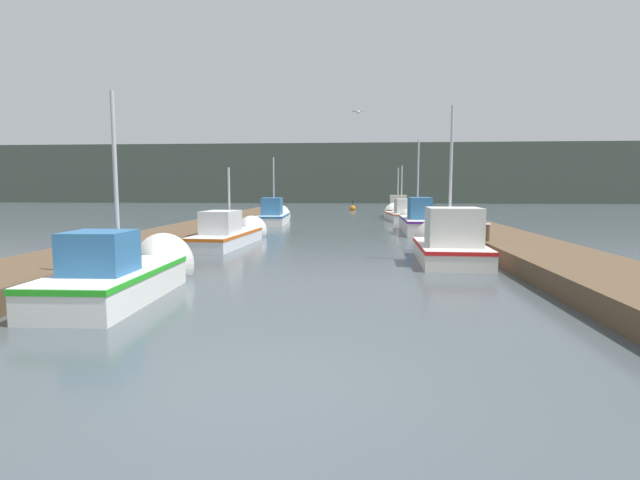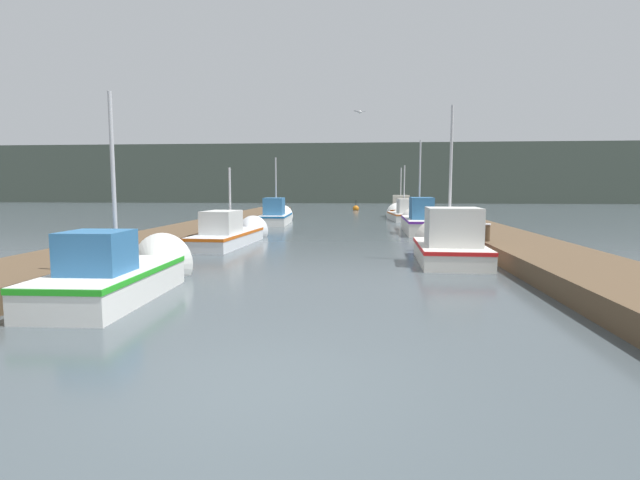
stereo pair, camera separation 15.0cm
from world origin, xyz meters
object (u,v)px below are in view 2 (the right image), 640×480
fishing_boat_4 (277,215)px  fishing_boat_3 (418,221)px  mooring_piling_1 (486,240)px  fishing_boat_5 (403,214)px  mooring_piling_0 (231,221)px  fishing_boat_1 (448,244)px  fishing_boat_6 (400,210)px  seagull_lead (360,112)px  fishing_boat_2 (232,233)px  fishing_boat_0 (123,274)px  channel_buoy (356,209)px

fishing_boat_4 → fishing_boat_3: bearing=-33.9°
fishing_boat_3 → mooring_piling_1: bearing=-81.9°
fishing_boat_5 → fishing_boat_3: bearing=-94.5°
fishing_boat_3 → mooring_piling_1: size_ratio=6.16×
fishing_boat_5 → mooring_piling_0: size_ratio=4.71×
fishing_boat_1 → fishing_boat_6: 22.33m
fishing_boat_6 → seagull_lead: 15.34m
fishing_boat_1 → fishing_boat_2: 8.28m
fishing_boat_0 → fishing_boat_4: (-0.30, 19.58, 0.05)m
fishing_boat_3 → fishing_boat_6: 12.72m
fishing_boat_3 → mooring_piling_0: (-8.85, -1.43, 0.02)m
fishing_boat_5 → fishing_boat_2: bearing=-122.3°
fishing_boat_6 → mooring_piling_0: size_ratio=4.44×
fishing_boat_3 → fishing_boat_6: (0.05, 12.72, -0.06)m
fishing_boat_6 → channel_buoy: 9.52m
fishing_boat_1 → channel_buoy: (-3.18, 31.22, -0.33)m
fishing_boat_1 → fishing_boat_4: 16.17m
fishing_boat_3 → fishing_boat_5: bearing=91.2°
fishing_boat_2 → fishing_boat_6: fishing_boat_6 is taller
fishing_boat_2 → fishing_boat_4: 10.62m
fishing_boat_3 → seagull_lead: 5.93m
channel_buoy → seagull_lead: size_ratio=1.97×
fishing_boat_5 → channel_buoy: fishing_boat_5 is taller
fishing_boat_4 → fishing_boat_1: bearing=-64.8°
fishing_boat_2 → mooring_piling_1: bearing=-13.5°
mooring_piling_1 → seagull_lead: seagull_lead is taller
fishing_boat_0 → channel_buoy: (4.09, 36.51, -0.25)m
fishing_boat_1 → fishing_boat_5: (0.09, 18.23, -0.11)m
fishing_boat_4 → mooring_piling_1: (8.88, -13.29, 0.05)m
fishing_boat_0 → fishing_boat_6: fishing_boat_0 is taller
mooring_piling_0 → fishing_boat_0: bearing=-84.1°
fishing_boat_6 → fishing_boat_0: bearing=-103.0°
fishing_boat_6 → mooring_piling_1: bearing=-84.9°
fishing_boat_2 → fishing_boat_5: size_ratio=1.19×
fishing_boat_1 → seagull_lead: size_ratio=9.18×
fishing_boat_2 → fishing_boat_1: bearing=-22.8°
channel_buoy → fishing_boat_1: bearing=-84.2°
fishing_boat_5 → channel_buoy: size_ratio=4.61×
fishing_boat_1 → seagull_lead: 9.93m
fishing_boat_1 → channel_buoy: size_ratio=4.66×
fishing_boat_2 → fishing_boat_4: size_ratio=1.07×
fishing_boat_2 → fishing_boat_3: bearing=41.6°
fishing_boat_2 → fishing_boat_5: fishing_boat_5 is taller
fishing_boat_0 → fishing_boat_3: 16.66m
channel_buoy → seagull_lead: (0.49, -23.07, 5.33)m
fishing_boat_3 → fishing_boat_0: bearing=-115.9°
fishing_boat_5 → seagull_lead: bearing=-110.5°
fishing_boat_2 → channel_buoy: size_ratio=5.50×
fishing_boat_1 → fishing_boat_2: size_ratio=0.85×
fishing_boat_3 → seagull_lead: size_ratio=11.49×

